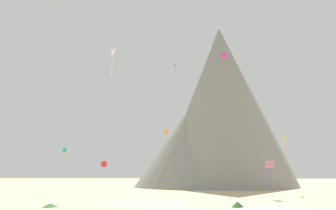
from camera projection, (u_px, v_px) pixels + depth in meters
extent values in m
cone|color=#386633|center=(238.00, 204.00, 39.74)|extent=(2.13, 2.13, 0.82)
cone|color=#386633|center=(50.00, 205.00, 40.04)|extent=(2.90, 2.90, 0.49)
cone|color=gray|center=(222.00, 103.00, 103.49)|extent=(64.63, 64.63, 56.70)
cone|color=gray|center=(194.00, 143.00, 98.26)|extent=(55.32, 55.32, 28.00)
cone|color=gold|center=(285.00, 138.00, 67.57)|extent=(1.50, 2.13, 2.07)
cylinder|color=gold|center=(286.00, 150.00, 66.97)|extent=(0.38, 0.41, 3.29)
cone|color=white|center=(113.00, 50.00, 51.44)|extent=(1.64, 1.75, 1.81)
cylinder|color=white|center=(112.00, 66.00, 50.81)|extent=(0.50, 0.66, 3.87)
cube|color=orange|center=(166.00, 132.00, 50.23)|extent=(0.68, 0.42, 0.85)
cube|color=#E5668C|center=(270.00, 166.00, 54.13)|extent=(1.60, 1.60, 0.54)
cube|color=#E5668C|center=(270.00, 162.00, 54.28)|extent=(1.60, 1.60, 0.54)
cylinder|color=#5138B2|center=(270.00, 178.00, 53.67)|extent=(0.39, 0.37, 3.73)
cone|color=red|center=(104.00, 164.00, 77.32)|extent=(1.69, 0.49, 1.68)
cube|color=#D1339E|center=(224.00, 57.00, 68.31)|extent=(1.48, 1.45, 0.70)
cube|color=#D1339E|center=(224.00, 55.00, 68.42)|extent=(1.48, 1.45, 0.70)
cylinder|color=#D1339E|center=(225.00, 62.00, 67.98)|extent=(0.29, 0.42, 2.37)
cone|color=purple|center=(174.00, 65.00, 85.22)|extent=(0.65, 1.31, 1.27)
cylinder|color=purple|center=(175.00, 71.00, 84.80)|extent=(0.24, 0.22, 2.45)
cube|color=teal|center=(65.00, 150.00, 61.27)|extent=(0.91, 0.47, 0.88)
cylinder|color=#8CD133|center=(64.00, 156.00, 60.97)|extent=(0.10, 0.13, 1.80)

